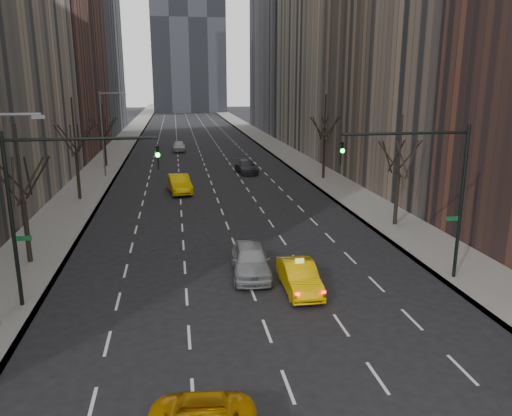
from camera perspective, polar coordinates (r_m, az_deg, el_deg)
name	(u,v)px	position (r m, az deg, el deg)	size (l,w,h in m)	color
sidewalk_left	(119,148)	(81.83, -15.35, 6.67)	(4.50, 320.00, 0.15)	slate
sidewalk_right	(272,145)	(82.87, 1.86, 7.26)	(4.50, 320.00, 0.15)	slate
tree_lw_b	(23,201)	(30.65, -25.05, 0.73)	(3.36, 3.50, 7.82)	black
tree_lw_c	(76,155)	(45.94, -19.86, 5.74)	(3.36, 3.50, 8.74)	black
tree_lw_d	(104,138)	(63.65, -16.96, 7.69)	(3.36, 3.50, 7.36)	black
tree_rw_b	(398,175)	(36.78, 15.93, 3.60)	(3.36, 3.50, 7.82)	black
tree_rw_c	(324,142)	(53.40, 7.82, 7.53)	(3.36, 3.50, 8.74)	black
traffic_mast_left	(49,191)	(23.88, -22.59, 1.82)	(6.69, 0.39, 8.00)	black
traffic_mast_right	(433,178)	(26.41, 19.53, 3.20)	(6.69, 0.39, 8.00)	black
streetlight_far	(105,125)	(56.40, -16.84, 9.03)	(2.83, 0.22, 9.00)	slate
taxi_sedan	(299,277)	(25.18, 4.97, -7.83)	(1.55, 4.45, 1.47)	#E5B204
silver_sedan_ahead	(251,260)	(26.99, -0.61, -5.97)	(1.99, 4.95, 1.69)	gray
far_taxi	(179,184)	(47.45, -8.77, 2.76)	(1.81, 5.18, 1.71)	#E8BB04
far_suv_grey	(246,167)	(57.22, -1.13, 4.75)	(2.01, 4.94, 1.43)	#323237
far_car_white	(179,146)	(75.92, -8.81, 7.00)	(1.85, 4.60, 1.57)	silver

